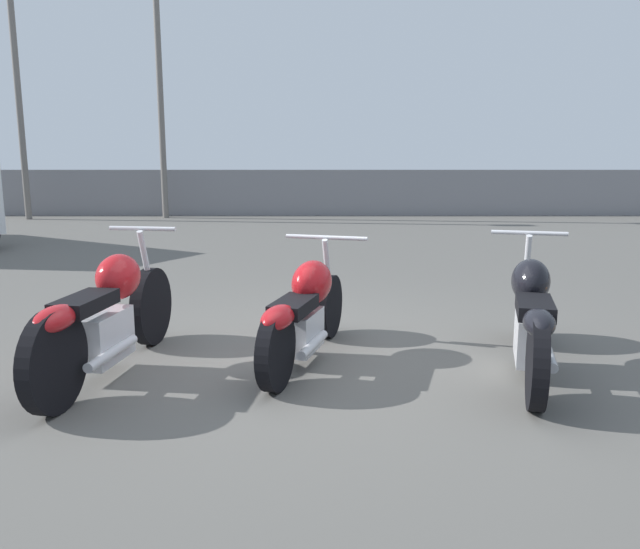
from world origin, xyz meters
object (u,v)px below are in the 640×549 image
(light_pole_right, at_px, (10,36))
(motorcycle_slot_1, at_px, (303,310))
(motorcycle_slot_2, at_px, (528,317))
(motorcycle_slot_0, at_px, (104,316))
(light_pole_left, at_px, (155,39))

(light_pole_right, distance_m, motorcycle_slot_1, 14.34)
(motorcycle_slot_1, bearing_deg, light_pole_right, 139.32)
(motorcycle_slot_2, bearing_deg, motorcycle_slot_0, -164.24)
(motorcycle_slot_0, height_order, motorcycle_slot_1, motorcycle_slot_0)
(motorcycle_slot_2, bearing_deg, light_pole_right, 142.71)
(light_pole_left, bearing_deg, light_pole_right, -173.46)
(light_pole_right, bearing_deg, light_pole_left, 6.54)
(motorcycle_slot_1, xyz_separation_m, motorcycle_slot_2, (1.68, -0.26, 0.01))
(light_pole_left, height_order, light_pole_right, light_pole_left)
(light_pole_right, xyz_separation_m, motorcycle_slot_2, (9.17, -11.78, -4.11))
(light_pole_left, distance_m, motorcycle_slot_0, 13.15)
(motorcycle_slot_0, bearing_deg, motorcycle_slot_2, 9.30)
(light_pole_left, height_order, motorcycle_slot_0, light_pole_left)
(motorcycle_slot_1, distance_m, motorcycle_slot_2, 1.70)
(light_pole_right, height_order, motorcycle_slot_0, light_pole_right)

